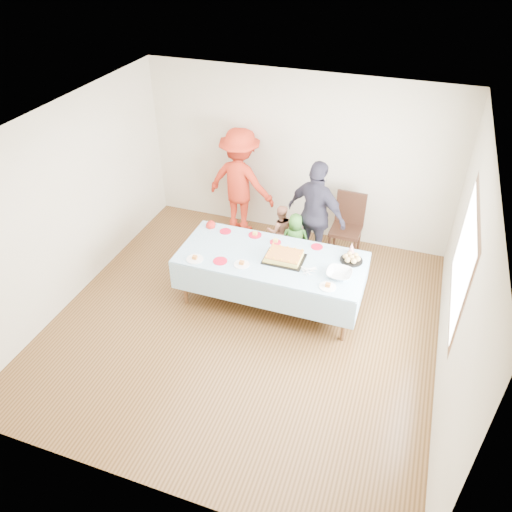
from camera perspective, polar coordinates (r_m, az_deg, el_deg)
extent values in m
plane|color=#462D14|center=(6.84, -1.32, -7.56)|extent=(5.00, 5.00, 0.00)
cube|color=beige|center=(8.09, 4.84, 11.18)|extent=(5.00, 0.04, 2.70)
cube|color=beige|center=(4.35, -13.58, -15.63)|extent=(5.00, 0.04, 2.70)
cube|color=beige|center=(7.15, -20.68, 5.45)|extent=(0.04, 5.00, 2.70)
cube|color=beige|center=(5.76, 22.50, -2.80)|extent=(0.04, 5.00, 2.70)
cube|color=white|center=(5.37, -1.72, 14.00)|extent=(5.00, 5.00, 0.04)
cube|color=#472B16|center=(5.84, 22.57, -0.43)|extent=(0.03, 1.75, 1.35)
cylinder|color=#512E1B|center=(6.98, -8.17, -2.98)|extent=(0.06, 0.06, 0.73)
cylinder|color=#512E1B|center=(6.44, 10.12, -7.07)|extent=(0.06, 0.06, 0.73)
cylinder|color=#512E1B|center=(7.58, -5.40, 0.74)|extent=(0.06, 0.06, 0.73)
cylinder|color=#512E1B|center=(7.09, 11.41, -2.69)|extent=(0.06, 0.06, 0.73)
cube|color=#512E1B|center=(6.70, 1.75, -0.29)|extent=(2.40, 1.00, 0.04)
cube|color=white|center=(6.68, 1.76, -0.12)|extent=(2.50, 1.10, 0.01)
cube|color=black|center=(6.63, 3.24, -0.35)|extent=(0.53, 0.41, 0.02)
cube|color=#E7D257|center=(6.61, 3.25, -0.06)|extent=(0.45, 0.34, 0.07)
cube|color=#AA5C27|center=(6.59, 3.26, 0.22)|extent=(0.45, 0.34, 0.01)
cylinder|color=black|center=(6.72, 10.83, -0.49)|extent=(0.30, 0.30, 0.02)
sphere|color=#D9B369|center=(6.69, 11.55, -0.30)|extent=(0.08, 0.08, 0.08)
sphere|color=#D9B369|center=(6.75, 11.32, 0.09)|extent=(0.08, 0.08, 0.08)
sphere|color=#D9B369|center=(6.75, 10.65, 0.22)|extent=(0.08, 0.08, 0.08)
sphere|color=#D9B369|center=(6.70, 10.20, -0.04)|extent=(0.08, 0.08, 0.08)
sphere|color=#D9B369|center=(6.64, 10.43, -0.44)|extent=(0.08, 0.08, 0.08)
sphere|color=#D9B369|center=(6.63, 11.11, -0.57)|extent=(0.08, 0.08, 0.08)
sphere|color=#D9B369|center=(6.69, 10.88, -0.17)|extent=(0.08, 0.08, 0.08)
imported|color=silver|center=(6.40, 9.48, -2.02)|extent=(0.33, 0.33, 0.08)
cone|color=white|center=(6.81, 10.86, 0.88)|extent=(0.10, 0.10, 0.18)
cylinder|color=red|center=(7.20, -3.51, 2.84)|extent=(0.17, 0.17, 0.01)
cylinder|color=red|center=(7.11, -0.11, 2.42)|extent=(0.19, 0.19, 0.01)
cylinder|color=red|center=(6.96, 2.24, 1.59)|extent=(0.16, 0.16, 0.01)
cylinder|color=red|center=(6.91, 6.97, 1.05)|extent=(0.16, 0.16, 0.01)
cylinder|color=red|center=(6.61, -4.12, -0.57)|extent=(0.19, 0.19, 0.01)
cylinder|color=white|center=(6.67, -7.00, -0.35)|extent=(0.23, 0.23, 0.01)
cylinder|color=white|center=(6.53, -1.65, -0.96)|extent=(0.21, 0.21, 0.01)
cylinder|color=white|center=(6.23, 8.19, -3.49)|extent=(0.21, 0.21, 0.01)
cylinder|color=black|center=(7.88, 8.32, 0.86)|extent=(0.04, 0.04, 0.47)
cylinder|color=black|center=(7.83, 11.12, 0.26)|extent=(0.04, 0.04, 0.47)
cylinder|color=black|center=(8.20, 9.00, 2.32)|extent=(0.04, 0.04, 0.47)
cylinder|color=black|center=(8.15, 11.69, 1.75)|extent=(0.04, 0.04, 0.47)
cube|color=black|center=(7.87, 10.22, 2.87)|extent=(0.47, 0.47, 0.05)
cube|color=black|center=(7.90, 10.78, 5.43)|extent=(0.46, 0.06, 0.55)
imported|color=red|center=(7.54, -5.05, 1.22)|extent=(0.32, 0.21, 0.87)
imported|color=#377627|center=(7.64, 4.45, 1.82)|extent=(0.49, 0.40, 0.88)
imported|color=#BC7458|center=(7.86, 2.78, 2.91)|extent=(0.52, 0.48, 0.87)
imported|color=red|center=(8.27, -1.80, 8.44)|extent=(1.25, 0.83, 1.82)
imported|color=#2E2C3D|center=(7.49, 6.89, 4.64)|extent=(1.09, 0.77, 1.71)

